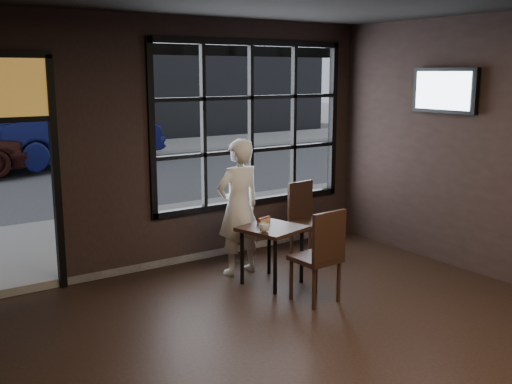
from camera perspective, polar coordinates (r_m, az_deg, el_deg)
floor at (r=5.44m, az=10.06°, el=-16.45°), size 6.00×7.00×0.02m
window_frame at (r=8.33m, az=-0.50°, el=6.46°), size 3.06×0.12×2.28m
cafe_table at (r=7.22m, az=1.53°, el=-6.02°), size 0.80×0.80×0.71m
chair_near at (r=6.66m, az=5.68°, el=-6.00°), size 0.48×0.48×1.06m
chair_window at (r=8.25m, az=5.17°, el=-2.70°), size 0.49×0.49×1.03m
man at (r=7.45m, az=-1.67°, el=-1.45°), size 0.65×0.45×1.72m
hotdog at (r=7.30m, az=0.75°, el=-2.72°), size 0.21×0.13×0.06m
cup at (r=6.89m, az=0.77°, el=-3.41°), size 0.14×0.14×0.10m
tv at (r=8.10m, az=17.55°, el=9.21°), size 0.11×0.97×0.57m
navy_car at (r=16.93m, az=-17.04°, el=5.43°), size 5.16×2.68×1.62m
tree_right at (r=19.39m, az=-16.18°, el=10.82°), size 2.06×2.06×3.52m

